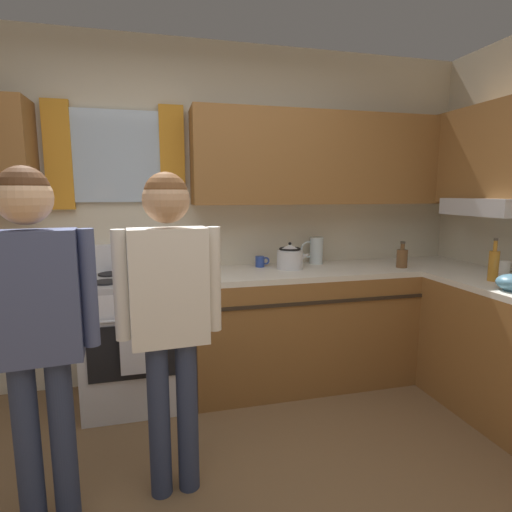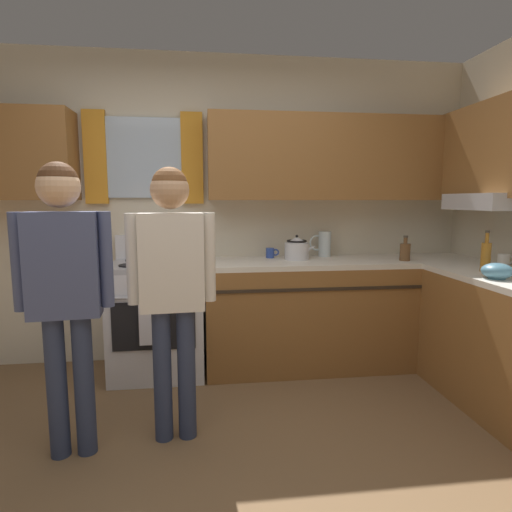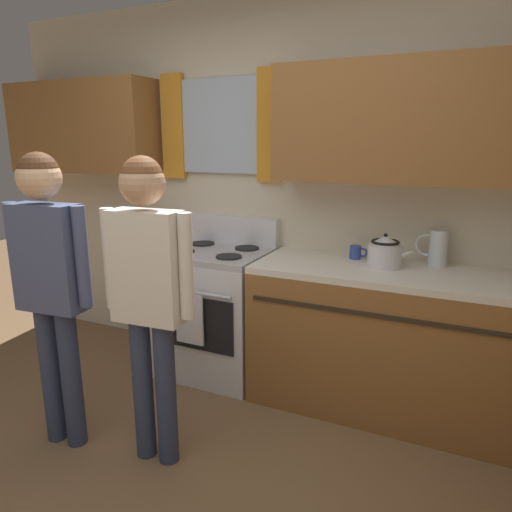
# 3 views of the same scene
# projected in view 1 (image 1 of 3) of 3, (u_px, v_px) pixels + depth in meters

# --- Properties ---
(back_wall_unit) EXTENTS (4.60, 0.42, 2.60)m
(back_wall_unit) POSITION_uv_depth(u_px,v_px,m) (193.00, 193.00, 3.08)
(back_wall_unit) COLOR beige
(back_wall_unit) RESTS_ON ground
(kitchen_counter_run) EXTENTS (2.30, 2.12, 0.90)m
(kitchen_counter_run) POSITION_uv_depth(u_px,v_px,m) (404.00, 337.00, 2.92)
(kitchen_counter_run) COLOR brown
(kitchen_counter_run) RESTS_ON ground
(stove_oven) EXTENTS (0.72, 0.67, 1.10)m
(stove_oven) POSITION_uv_depth(u_px,v_px,m) (139.00, 337.00, 2.87)
(stove_oven) COLOR silver
(stove_oven) RESTS_ON ground
(bottle_oil_amber) EXTENTS (0.06, 0.06, 0.29)m
(bottle_oil_amber) POSITION_uv_depth(u_px,v_px,m) (494.00, 265.00, 2.67)
(bottle_oil_amber) COLOR #B27223
(bottle_oil_amber) RESTS_ON kitchen_counter_run
(bottle_squat_brown) EXTENTS (0.08, 0.08, 0.21)m
(bottle_squat_brown) POSITION_uv_depth(u_px,v_px,m) (402.00, 258.00, 3.15)
(bottle_squat_brown) COLOR brown
(bottle_squat_brown) RESTS_ON kitchen_counter_run
(mug_cobalt_blue) EXTENTS (0.11, 0.07, 0.08)m
(mug_cobalt_blue) POSITION_uv_depth(u_px,v_px,m) (261.00, 262.00, 3.19)
(mug_cobalt_blue) COLOR #2D479E
(mug_cobalt_blue) RESTS_ON kitchen_counter_run
(mug_ceramic_white) EXTENTS (0.13, 0.08, 0.09)m
(mug_ceramic_white) POSITION_uv_depth(u_px,v_px,m) (505.00, 267.00, 2.92)
(mug_ceramic_white) COLOR white
(mug_ceramic_white) RESTS_ON kitchen_counter_run
(stovetop_kettle) EXTENTS (0.27, 0.20, 0.21)m
(stovetop_kettle) POSITION_uv_depth(u_px,v_px,m) (290.00, 257.00, 3.10)
(stovetop_kettle) COLOR silver
(stovetop_kettle) RESTS_ON kitchen_counter_run
(water_pitcher) EXTENTS (0.19, 0.11, 0.22)m
(water_pitcher) POSITION_uv_depth(u_px,v_px,m) (316.00, 250.00, 3.33)
(water_pitcher) COLOR silver
(water_pitcher) RESTS_ON kitchen_counter_run
(adult_left) EXTENTS (0.49, 0.21, 1.59)m
(adult_left) POSITION_uv_depth(u_px,v_px,m) (34.00, 311.00, 1.66)
(adult_left) COLOR #2D3856
(adult_left) RESTS_ON ground
(adult_in_plaid) EXTENTS (0.49, 0.21, 1.57)m
(adult_in_plaid) POSITION_uv_depth(u_px,v_px,m) (169.00, 299.00, 1.88)
(adult_in_plaid) COLOR #2D3856
(adult_in_plaid) RESTS_ON ground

